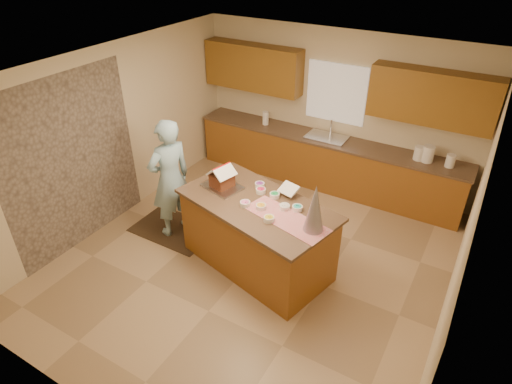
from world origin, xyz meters
TOP-DOWN VIEW (x-y plane):
  - floor at (0.00, 0.00)m, footprint 5.50×5.50m
  - ceiling at (0.00, 0.00)m, footprint 5.50×5.50m
  - wall_back at (0.00, 2.75)m, footprint 5.50×5.50m
  - wall_front at (0.00, -2.75)m, footprint 5.50×5.50m
  - wall_left at (-2.50, 0.00)m, footprint 5.50×5.50m
  - wall_right at (2.50, 0.00)m, footprint 5.50×5.50m
  - stone_accent at (-2.48, -0.80)m, footprint 0.00×2.50m
  - window_curtain at (0.00, 2.72)m, footprint 1.05×0.03m
  - back_counter_base at (0.00, 2.45)m, footprint 4.80×0.60m
  - back_counter_top at (0.00, 2.45)m, footprint 4.85×0.63m
  - upper_cabinet_left at (-1.55, 2.57)m, footprint 1.85×0.35m
  - upper_cabinet_right at (1.55, 2.57)m, footprint 1.85×0.35m
  - sink at (0.00, 2.45)m, footprint 0.70×0.45m
  - faucet at (0.00, 2.63)m, footprint 0.03×0.03m
  - island_base at (0.07, -0.06)m, footprint 2.19×1.46m
  - island_top at (0.07, -0.06)m, footprint 2.30×1.56m
  - table_runner at (0.56, -0.18)m, footprint 1.18×0.66m
  - baking_tray at (-0.54, 0.03)m, footprint 0.59×0.49m
  - cookbook at (0.33, 0.31)m, footprint 0.28×0.24m
  - tinsel_tree at (0.93, -0.22)m, footprint 0.30×0.30m
  - rug at (-1.46, -0.04)m, footprint 1.25×0.82m
  - boy at (-1.41, -0.04)m, footprint 0.63×0.78m
  - canister_a at (1.55, 2.45)m, footprint 0.16×0.16m
  - canister_b at (1.69, 2.45)m, footprint 0.18×0.18m
  - canister_c at (2.02, 2.45)m, footprint 0.14×0.14m
  - paper_towel at (-1.22, 2.45)m, footprint 0.11×0.11m
  - gingerbread_house at (-0.54, 0.03)m, footprint 0.37×0.38m
  - candy_bowls at (0.21, 0.01)m, footprint 0.83×0.77m

SIDE VIEW (x-z plane):
  - floor at x=0.00m, z-range 0.00..0.00m
  - rug at x=-1.46m, z-range 0.00..0.01m
  - back_counter_base at x=0.00m, z-range 0.00..0.88m
  - island_base at x=0.07m, z-range 0.00..0.98m
  - sink at x=0.00m, z-range 0.83..0.95m
  - back_counter_top at x=0.00m, z-range 0.88..0.92m
  - boy at x=-1.41m, z-range 0.01..1.86m
  - island_top at x=0.07m, z-range 0.98..1.02m
  - canister_c at x=2.02m, z-range 0.92..1.12m
  - table_runner at x=0.56m, z-range 1.02..1.03m
  - canister_a at x=1.55m, z-range 0.92..1.14m
  - baking_tray at x=-0.54m, z-range 1.02..1.05m
  - paper_towel at x=-1.22m, z-range 0.92..1.16m
  - canister_b at x=1.69m, z-range 0.92..1.18m
  - candy_bowls at x=0.21m, z-range 1.02..1.09m
  - faucet at x=0.00m, z-range 0.92..1.20m
  - cookbook at x=0.33m, z-range 1.07..1.18m
  - gingerbread_house at x=-0.54m, z-range 1.01..1.33m
  - stone_accent at x=-2.48m, z-range 0.00..2.50m
  - tinsel_tree at x=0.93m, z-range 1.02..1.64m
  - wall_back at x=0.00m, z-range 1.35..1.35m
  - wall_front at x=0.00m, z-range 1.35..1.35m
  - wall_left at x=-2.50m, z-range 1.35..1.35m
  - wall_right at x=2.50m, z-range 1.35..1.35m
  - window_curtain at x=0.00m, z-range 1.15..2.15m
  - upper_cabinet_left at x=-1.55m, z-range 1.50..2.30m
  - upper_cabinet_right at x=1.55m, z-range 1.50..2.30m
  - ceiling at x=0.00m, z-range 2.70..2.70m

